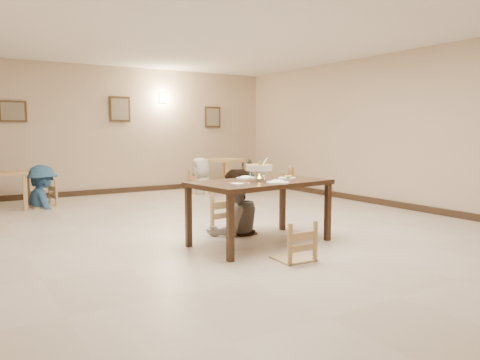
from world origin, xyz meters
TOP-DOWN VIEW (x-y plane):
  - floor at (0.00, 0.00)m, footprint 10.00×10.00m
  - ceiling at (0.00, 0.00)m, footprint 10.00×10.00m
  - wall_back at (0.00, 5.00)m, footprint 10.00×0.00m
  - wall_right at (4.00, 0.00)m, footprint 0.00×10.00m
  - baseboard_back at (0.00, 4.97)m, footprint 8.00×0.06m
  - baseboard_right at (3.97, 0.00)m, footprint 0.06×10.00m
  - picture_a at (-2.20, 4.96)m, footprint 0.55×0.04m
  - picture_b at (0.10, 4.96)m, footprint 0.50×0.04m
  - picture_c at (2.60, 4.96)m, footprint 0.45×0.04m
  - wall_sconce at (1.20, 4.96)m, footprint 0.16×0.05m
  - main_table at (0.06, -1.00)m, footprint 1.89×1.20m
  - chair_far at (0.11, -0.20)m, footprint 0.49×0.49m
  - chair_near at (-0.06, -1.85)m, footprint 0.41×0.41m
  - main_diner at (0.10, -0.26)m, footprint 0.97×0.78m
  - curry_warmer at (0.01, -1.04)m, footprint 0.38×0.33m
  - rice_plate_far at (0.03, -0.69)m, footprint 0.27×0.27m
  - rice_plate_near at (0.06, -1.37)m, footprint 0.29×0.29m
  - fried_plate at (0.48, -1.01)m, footprint 0.26×0.26m
  - chili_dish at (-0.30, -1.20)m, footprint 0.10×0.10m
  - napkin_cutlery at (-0.49, -1.31)m, footprint 0.16×0.25m
  - drink_glass at (0.73, -0.79)m, footprint 0.08×0.08m
  - bg_table_left at (-2.46, 3.80)m, footprint 0.86×0.86m
  - bg_table_right at (2.32, 3.81)m, footprint 1.03×1.03m
  - bg_chair_lr at (-1.88, 3.74)m, footprint 0.45×0.45m
  - bg_chair_rl at (1.69, 3.89)m, footprint 0.49×0.49m
  - bg_chair_rr at (2.95, 3.81)m, footprint 0.42×0.42m
  - bg_diner_b at (-1.88, 3.74)m, footprint 0.90×1.20m
  - bg_diner_c at (1.69, 3.89)m, footprint 0.61×0.88m
  - bg_diner_d at (2.95, 3.81)m, footprint 0.59×1.00m

SIDE VIEW (x-z plane):
  - floor at x=0.00m, z-range 0.00..0.00m
  - baseboard_back at x=0.00m, z-range 0.00..0.12m
  - baseboard_right at x=3.97m, z-range 0.00..0.12m
  - chair_near at x=-0.06m, z-range 0.00..0.88m
  - bg_chair_rr at x=2.95m, z-range 0.00..0.89m
  - bg_chair_lr at x=-1.88m, z-range 0.00..0.96m
  - bg_chair_rl at x=1.69m, z-range 0.00..1.03m
  - chair_far at x=0.11m, z-range 0.00..1.05m
  - bg_table_left at x=-2.46m, z-range 0.23..0.96m
  - bg_table_right at x=2.32m, z-range 0.26..1.07m
  - main_table at x=0.06m, z-range 0.34..1.17m
  - bg_diner_d at x=2.95m, z-range 0.00..1.60m
  - bg_diner_b at x=-1.88m, z-range 0.00..1.66m
  - chili_dish at x=-0.30m, z-range 0.84..0.86m
  - rice_plate_far at x=0.03m, z-range 0.82..0.88m
  - rice_plate_near at x=0.06m, z-range 0.82..0.88m
  - napkin_cutlery at x=-0.49m, z-range 0.84..0.87m
  - bg_diner_c at x=1.69m, z-range 0.00..1.71m
  - fried_plate at x=0.48m, z-range 0.83..0.89m
  - drink_glass at x=0.73m, z-range 0.83..0.98m
  - main_diner at x=0.10m, z-range 0.00..1.87m
  - curry_warmer at x=0.01m, z-range 0.86..1.16m
  - wall_back at x=0.00m, z-range -3.50..6.50m
  - wall_right at x=4.00m, z-range -3.50..6.50m
  - picture_c at x=2.60m, z-range 1.57..2.12m
  - picture_a at x=-2.20m, z-range 1.67..2.12m
  - picture_b at x=0.10m, z-range 1.70..2.30m
  - wall_sconce at x=1.20m, z-range 2.19..2.41m
  - ceiling at x=0.00m, z-range 3.00..3.00m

